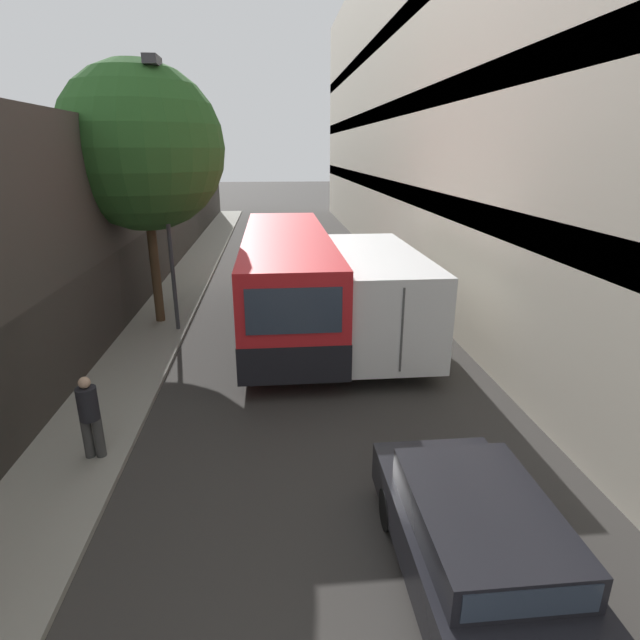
{
  "coord_description": "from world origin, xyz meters",
  "views": [
    {
      "loc": [
        -0.94,
        -0.77,
        5.26
      ],
      "look_at": [
        0.07,
        9.88,
        1.6
      ],
      "focal_mm": 28.0,
      "sensor_mm": 36.0,
      "label": 1
    }
  ],
  "objects_px": {
    "box_truck": "(368,286)",
    "pedestrian": "(90,415)",
    "street_lamp": "(161,152)",
    "street_tree_left": "(142,148)",
    "car_hatchback": "(481,551)",
    "bus": "(287,278)"
  },
  "relations": [
    {
      "from": "pedestrian",
      "to": "street_tree_left",
      "type": "bearing_deg",
      "value": 93.07
    },
    {
      "from": "box_truck",
      "to": "street_lamp",
      "type": "height_order",
      "value": "street_lamp"
    },
    {
      "from": "box_truck",
      "to": "pedestrian",
      "type": "relative_size",
      "value": 5.5
    },
    {
      "from": "bus",
      "to": "box_truck",
      "type": "distance_m",
      "value": 2.52
    },
    {
      "from": "box_truck",
      "to": "pedestrian",
      "type": "distance_m",
      "value": 8.49
    },
    {
      "from": "bus",
      "to": "street_tree_left",
      "type": "bearing_deg",
      "value": 171.74
    },
    {
      "from": "box_truck",
      "to": "street_lamp",
      "type": "relative_size",
      "value": 1.14
    },
    {
      "from": "car_hatchback",
      "to": "box_truck",
      "type": "distance_m",
      "value": 9.43
    },
    {
      "from": "street_tree_left",
      "to": "pedestrian",
      "type": "bearing_deg",
      "value": -86.93
    },
    {
      "from": "bus",
      "to": "box_truck",
      "type": "xyz_separation_m",
      "value": [
        2.34,
        -0.93,
        -0.08
      ]
    },
    {
      "from": "street_lamp",
      "to": "street_tree_left",
      "type": "bearing_deg",
      "value": 129.24
    },
    {
      "from": "bus",
      "to": "street_tree_left",
      "type": "xyz_separation_m",
      "value": [
        -4.03,
        0.59,
        3.75
      ]
    },
    {
      "from": "car_hatchback",
      "to": "street_tree_left",
      "type": "relative_size",
      "value": 0.58
    },
    {
      "from": "bus",
      "to": "street_tree_left",
      "type": "relative_size",
      "value": 1.35
    },
    {
      "from": "box_truck",
      "to": "car_hatchback",
      "type": "bearing_deg",
      "value": -92.09
    },
    {
      "from": "pedestrian",
      "to": "street_lamp",
      "type": "xyz_separation_m",
      "value": [
        0.28,
        6.68,
        4.27
      ]
    },
    {
      "from": "box_truck",
      "to": "street_tree_left",
      "type": "xyz_separation_m",
      "value": [
        -6.38,
        1.51,
        3.83
      ]
    },
    {
      "from": "box_truck",
      "to": "pedestrian",
      "type": "bearing_deg",
      "value": -134.8
    },
    {
      "from": "bus",
      "to": "pedestrian",
      "type": "distance_m",
      "value": 7.86
    },
    {
      "from": "box_truck",
      "to": "street_tree_left",
      "type": "distance_m",
      "value": 7.59
    },
    {
      "from": "car_hatchback",
      "to": "street_tree_left",
      "type": "bearing_deg",
      "value": 118.96
    },
    {
      "from": "car_hatchback",
      "to": "street_lamp",
      "type": "bearing_deg",
      "value": 117.98
    }
  ]
}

